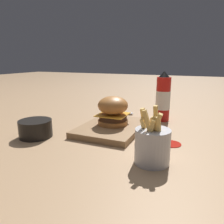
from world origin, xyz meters
name	(u,v)px	position (x,y,z in m)	size (l,w,h in m)	color
ground_plane	(108,131)	(0.00, 0.00, 0.00)	(6.00, 6.00, 0.00)	#9E7A56
serving_board	(112,128)	(0.01, -0.01, 0.01)	(0.29, 0.21, 0.02)	olive
burger	(113,110)	(0.02, -0.01, 0.08)	(0.11, 0.11, 0.11)	#AD6B33
ketchup_bottle	(163,98)	(0.23, -0.16, 0.10)	(0.06, 0.06, 0.22)	red
fries_basket	(152,145)	(-0.19, -0.21, 0.05)	(0.09, 0.09, 0.15)	#B7B7BC
side_bowl	(36,128)	(-0.15, 0.21, 0.03)	(0.11, 0.11, 0.06)	black
spoon	(127,113)	(0.28, 0.03, 0.01)	(0.07, 0.14, 0.01)	silver
ketchup_puddle	(171,144)	(-0.04, -0.24, 0.00)	(0.06, 0.06, 0.00)	#B21E14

